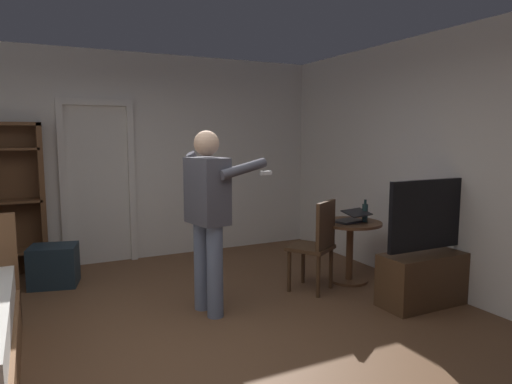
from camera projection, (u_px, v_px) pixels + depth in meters
The scene contains 11 objects.
ground_plane at pixel (182, 353), 3.53m from camera, with size 6.38×6.38×0.00m, color brown.
wall_back at pixel (113, 158), 5.99m from camera, with size 5.99×0.12×2.75m, color silver.
wall_right at pixel (456, 165), 4.65m from camera, with size 0.12×6.04×2.75m, color silver.
doorway_frame at pixel (98, 171), 5.85m from camera, with size 0.93×0.08×2.13m.
tv_flatscreen at pixel (432, 267), 4.55m from camera, with size 1.18×0.40×1.26m.
side_table at pixel (350, 241), 5.20m from camera, with size 0.71×0.71×0.70m.
laptop at pixel (351, 218), 5.11m from camera, with size 0.38×0.38×0.15m.
bottle_on_table at pixel (365, 212), 5.14m from camera, with size 0.06×0.06×0.26m.
wooden_chair at pixel (317, 242), 4.87m from camera, with size 0.58×0.58×0.99m.
person_blue_shirt at pixel (208, 209), 4.22m from camera, with size 0.75×0.61×1.72m.
suitcase_dark at pixel (54, 266), 5.09m from camera, with size 0.50×0.40×0.46m, color #1E2D38.
Camera 1 is at (-0.97, -3.26, 1.69)m, focal length 31.92 mm.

